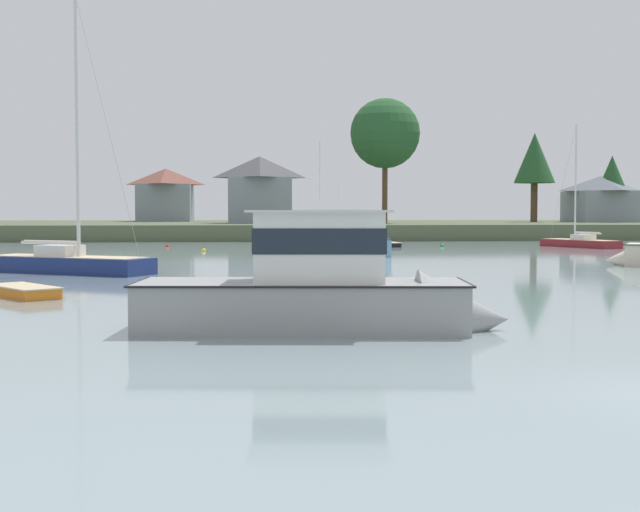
# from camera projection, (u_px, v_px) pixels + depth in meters

# --- Properties ---
(far_shore_bank) EXTENTS (172.93, 46.80, 1.64)m
(far_shore_bank) POSITION_uv_depth(u_px,v_px,m) (306.00, 229.00, 110.87)
(far_shore_bank) COLOR #4C563D
(far_shore_bank) RESTS_ON ground
(cruiser_grey) EXTENTS (9.81, 3.72, 5.85)m
(cruiser_grey) POSITION_uv_depth(u_px,v_px,m) (336.00, 302.00, 22.66)
(cruiser_grey) COLOR gray
(cruiser_grey) RESTS_ON ground
(dinghy_black) EXTENTS (1.91, 3.88, 0.53)m
(dinghy_black) POSITION_uv_depth(u_px,v_px,m) (388.00, 245.00, 75.47)
(dinghy_black) COLOR black
(dinghy_black) RESTS_ON ground
(dinghy_orange) EXTENTS (3.30, 3.70, 0.56)m
(dinghy_orange) POSITION_uv_depth(u_px,v_px,m) (23.00, 293.00, 31.39)
(dinghy_orange) COLOR orange
(dinghy_orange) RESTS_ON ground
(sailboat_navy) EXTENTS (9.08, 6.54, 14.11)m
(sailboat_navy) POSITION_uv_depth(u_px,v_px,m) (67.00, 267.00, 43.44)
(sailboat_navy) COLOR navy
(sailboat_navy) RESTS_ON ground
(sailboat_maroon) EXTENTS (4.90, 7.69, 10.79)m
(sailboat_maroon) POSITION_uv_depth(u_px,v_px,m) (580.00, 245.00, 74.07)
(sailboat_maroon) COLOR maroon
(sailboat_maroon) RESTS_ON ground
(cruiser_skyblue) EXTENTS (6.93, 10.56, 6.04)m
(cruiser_skyblue) POSITION_uv_depth(u_px,v_px,m) (331.00, 244.00, 62.03)
(cruiser_skyblue) COLOR #669ECC
(cruiser_skyblue) RESTS_ON ground
(mooring_buoy_red) EXTENTS (0.32, 0.32, 0.38)m
(mooring_buoy_red) POSITION_uv_depth(u_px,v_px,m) (167.00, 246.00, 75.30)
(mooring_buoy_red) COLOR red
(mooring_buoy_red) RESTS_ON ground
(mooring_buoy_green) EXTENTS (0.38, 0.38, 0.43)m
(mooring_buoy_green) POSITION_uv_depth(u_px,v_px,m) (442.00, 246.00, 75.57)
(mooring_buoy_green) COLOR #1E8C47
(mooring_buoy_green) RESTS_ON ground
(mooring_buoy_yellow) EXTENTS (0.35, 0.35, 0.41)m
(mooring_buoy_yellow) POSITION_uv_depth(u_px,v_px,m) (204.00, 251.00, 66.42)
(mooring_buoy_yellow) COLOR yellow
(mooring_buoy_yellow) RESTS_ON ground
(shore_tree_far_left) EXTENTS (3.82, 3.82, 8.43)m
(shore_tree_far_left) POSITION_uv_depth(u_px,v_px,m) (612.00, 174.00, 111.37)
(shore_tree_far_left) COLOR brown
(shore_tree_far_left) RESTS_ON far_shore_bank
(shore_tree_right) EXTENTS (5.21, 5.21, 11.35)m
(shore_tree_right) POSITION_uv_depth(u_px,v_px,m) (535.00, 159.00, 111.97)
(shore_tree_right) COLOR brown
(shore_tree_right) RESTS_ON far_shore_bank
(shore_tree_inland_a) EXTENTS (8.08, 8.08, 14.41)m
(shore_tree_inland_a) POSITION_uv_depth(u_px,v_px,m) (385.00, 134.00, 101.42)
(shore_tree_inland_a) COLOR brown
(shore_tree_inland_a) RESTS_ON far_shore_bank
(cottage_eastern) EXTENTS (7.74, 7.49, 7.74)m
(cottage_eastern) POSITION_uv_depth(u_px,v_px,m) (260.00, 189.00, 101.83)
(cottage_eastern) COLOR gray
(cottage_eastern) RESTS_ON far_shore_bank
(cottage_behind_trees) EXTENTS (7.67, 10.73, 7.18)m
(cottage_behind_trees) POSITION_uv_depth(u_px,v_px,m) (166.00, 194.00, 119.83)
(cottage_behind_trees) COLOR gray
(cottage_behind_trees) RESTS_ON far_shore_bank
(cottage_near_water) EXTENTS (7.91, 9.50, 5.85)m
(cottage_near_water) POSITION_uv_depth(u_px,v_px,m) (600.00, 198.00, 112.11)
(cottage_near_water) COLOR gray
(cottage_near_water) RESTS_ON far_shore_bank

